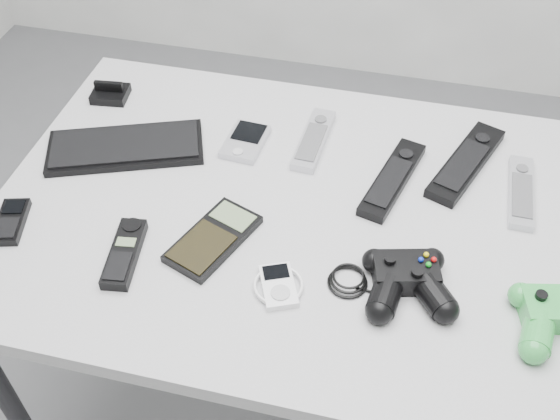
% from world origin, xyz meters
% --- Properties ---
extents(desk, '(1.17, 0.75, 0.79)m').
position_xyz_m(desk, '(0.03, 0.10, 0.72)').
color(desk, '#AEAEB1').
rests_on(desk, floor).
extents(pda_keyboard, '(0.32, 0.22, 0.02)m').
position_xyz_m(pda_keyboard, '(-0.38, 0.18, 0.79)').
color(pda_keyboard, black).
rests_on(pda_keyboard, desk).
extents(dock_bracket, '(0.08, 0.07, 0.04)m').
position_xyz_m(dock_bracket, '(-0.47, 0.33, 0.80)').
color(dock_bracket, black).
rests_on(dock_bracket, desk).
extents(pda, '(0.08, 0.12, 0.02)m').
position_xyz_m(pda, '(-0.15, 0.25, 0.79)').
color(pda, '#B5B5BC').
rests_on(pda, desk).
extents(remote_silver_a, '(0.06, 0.19, 0.02)m').
position_xyz_m(remote_silver_a, '(-0.02, 0.29, 0.80)').
color(remote_silver_a, '#B5B5BC').
rests_on(remote_silver_a, desk).
extents(remote_black_a, '(0.11, 0.23, 0.02)m').
position_xyz_m(remote_black_a, '(0.14, 0.21, 0.80)').
color(remote_black_a, black).
rests_on(remote_black_a, desk).
extents(remote_black_b, '(0.14, 0.25, 0.02)m').
position_xyz_m(remote_black_b, '(0.27, 0.28, 0.80)').
color(remote_black_b, black).
rests_on(remote_black_b, desk).
extents(remote_silver_b, '(0.05, 0.19, 0.02)m').
position_xyz_m(remote_silver_b, '(0.37, 0.23, 0.79)').
color(remote_silver_b, '#B3B4BA').
rests_on(remote_silver_b, desk).
extents(mobile_phone, '(0.07, 0.11, 0.02)m').
position_xyz_m(mobile_phone, '(-0.49, -0.05, 0.79)').
color(mobile_phone, black).
rests_on(mobile_phone, desk).
extents(cordless_handset, '(0.06, 0.15, 0.02)m').
position_xyz_m(cordless_handset, '(-0.27, -0.08, 0.80)').
color(cordless_handset, black).
rests_on(cordless_handset, desk).
extents(calculator, '(0.14, 0.19, 0.02)m').
position_xyz_m(calculator, '(-0.14, -0.01, 0.79)').
color(calculator, black).
rests_on(calculator, desk).
extents(mp3_player, '(0.11, 0.11, 0.02)m').
position_xyz_m(mp3_player, '(-0.01, -0.08, 0.79)').
color(mp3_player, white).
rests_on(mp3_player, desk).
extents(controller_black, '(0.27, 0.21, 0.05)m').
position_xyz_m(controller_black, '(0.19, -0.03, 0.81)').
color(controller_black, black).
rests_on(controller_black, desk).
extents(controller_green, '(0.17, 0.18, 0.05)m').
position_xyz_m(controller_green, '(0.42, -0.05, 0.81)').
color(controller_green, '#217C2F').
rests_on(controller_green, desk).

